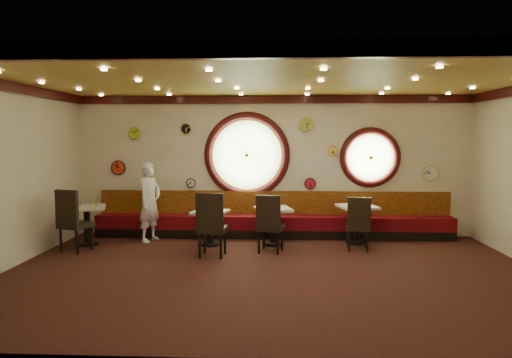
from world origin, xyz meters
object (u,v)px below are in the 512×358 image
Objects in this scene: condiment_c_bottle at (276,203)px; chair_b at (211,221)px; chair_c at (269,220)px; chair_a at (72,217)px; condiment_d_salt at (351,202)px; table_b at (210,224)px; condiment_b_bottle at (215,206)px; condiment_c_salt at (270,205)px; table_d at (357,219)px; condiment_a_pepper at (90,204)px; chair_d at (358,220)px; condiment_b_salt at (208,207)px; waiter at (150,202)px; table_a at (87,220)px; condiment_a_salt at (80,204)px; table_c at (273,221)px; condiment_c_pepper at (274,206)px; condiment_d_pepper at (357,203)px; condiment_a_bottle at (96,202)px; condiment_b_pepper at (210,209)px; condiment_d_bottle at (364,200)px.

chair_b is at bearing -134.81° from condiment_c_bottle.
chair_c is (1.09, 0.38, -0.05)m from chair_b.
chair_a is 7.47× the size of condiment_d_salt.
table_b is 1.05× the size of chair_b.
condiment_c_salt is at bearing 7.30° from condiment_b_bottle.
table_d is 1.89m from condiment_c_salt.
table_d is at bearing 3.85° from condiment_c_salt.
chair_d is at bearing -3.03° from condiment_a_pepper.
waiter is at bearing 170.59° from condiment_b_salt.
table_b is at bearing 1.31° from table_a.
chair_a is 0.45× the size of waiter.
condiment_c_salt is 1.15m from condiment_b_bottle.
chair_a is at bearing -79.76° from condiment_a_salt.
waiter is at bearing 14.77° from condiment_a_salt.
condiment_b_bottle is at bearing -172.44° from condiment_d_salt.
table_b is 1.19× the size of chair_d.
chair_b is at bearing -136.41° from table_c.
condiment_b_bottle is (-1.15, 0.67, 0.15)m from chair_c.
chair_d is 0.39× the size of waiter.
chair_c is 6.59× the size of condiment_c_pepper.
chair_c is 6.75× the size of condiment_d_pepper.
condiment_a_bottle is 0.10× the size of waiter.
condiment_b_pepper is (0.06, -0.19, -0.01)m from condiment_b_salt.
chair_b reaches higher than condiment_b_pepper.
condiment_d_salt is at bearing 7.56° from condiment_b_bottle.
table_a is 4.00m from condiment_c_bottle.
table_b is 1.46m from condiment_c_bottle.
condiment_a_bottle is 5.73m from condiment_d_bottle.
condiment_c_pepper is at bearing 1.50° from condiment_a_salt.
condiment_d_bottle is at bearing 5.06° from condiment_a_salt.
condiment_c_bottle reaches higher than table_a.
table_c is 1.35m from condiment_b_pepper.
condiment_d_bottle reaches higher than condiment_c_bottle.
chair_b is 0.44× the size of waiter.
condiment_c_bottle is at bearing -172.69° from condiment_d_salt.
condiment_d_salt is 0.96× the size of condiment_c_pepper.
condiment_d_pepper is at bearing 7.13° from condiment_b_pepper.
condiment_d_bottle is (3.17, 0.42, 0.09)m from condiment_b_bottle.
condiment_d_salt is at bearing 4.54° from condiment_a_bottle.
chair_a reaches higher than chair_b.
waiter reaches higher than condiment_c_pepper.
waiter is (-4.35, -0.13, -0.00)m from condiment_d_salt.
condiment_b_salt is 1.13× the size of condiment_a_pepper.
waiter is (-4.37, 0.67, 0.24)m from chair_d.
chair_a is 7.80× the size of condiment_a_pepper.
condiment_c_salt is 1.76m from condiment_d_salt.
condiment_a_salt is at bearing -176.85° from condiment_b_salt.
chair_c is 4.17× the size of condiment_d_bottle.
chair_c is at bearing -148.92° from condiment_d_salt.
condiment_b_bottle is at bearing -172.13° from condiment_c_bottle.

